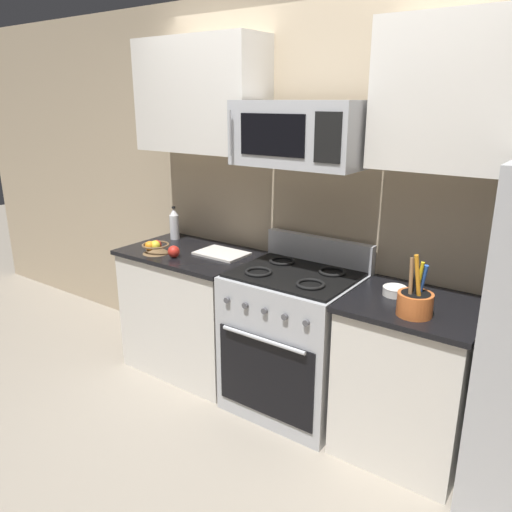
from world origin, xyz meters
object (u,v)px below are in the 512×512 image
(microwave, at_px, (302,134))
(apple_loose, at_px, (174,252))
(prep_bowl, at_px, (395,291))
(fruit_basket, at_px, (155,247))
(range_oven, at_px, (294,340))
(cutting_board, at_px, (222,253))
(utensil_crock, at_px, (415,302))
(bottle_vinegar, at_px, (174,224))

(microwave, relative_size, apple_loose, 9.25)
(prep_bowl, bearing_deg, apple_loose, -171.83)
(microwave, bearing_deg, fruit_basket, -168.90)
(microwave, xyz_separation_m, fruit_basket, (-1.04, -0.20, -0.80))
(range_oven, relative_size, cutting_board, 3.14)
(utensil_crock, bearing_deg, apple_loose, -179.56)
(range_oven, relative_size, prep_bowl, 8.23)
(range_oven, relative_size, apple_loose, 13.30)
(prep_bowl, bearing_deg, cutting_board, 178.78)
(microwave, bearing_deg, prep_bowl, 1.26)
(utensil_crock, height_order, prep_bowl, utensil_crock)
(microwave, relative_size, utensil_crock, 2.33)
(utensil_crock, relative_size, cutting_board, 0.94)
(microwave, xyz_separation_m, utensil_crock, (0.79, -0.19, -0.78))
(prep_bowl, bearing_deg, microwave, -178.74)
(fruit_basket, bearing_deg, range_oven, 9.62)
(utensil_crock, bearing_deg, prep_bowl, 131.54)
(utensil_crock, height_order, cutting_board, utensil_crock)
(apple_loose, distance_m, cutting_board, 0.33)
(apple_loose, height_order, bottle_vinegar, bottle_vinegar)
(cutting_board, bearing_deg, range_oven, -6.07)
(utensil_crock, distance_m, cutting_board, 1.45)
(range_oven, bearing_deg, cutting_board, 173.93)
(cutting_board, bearing_deg, utensil_crock, -9.00)
(utensil_crock, bearing_deg, microwave, 166.73)
(cutting_board, relative_size, prep_bowl, 2.62)
(range_oven, height_order, utensil_crock, utensil_crock)
(microwave, distance_m, cutting_board, 1.06)
(apple_loose, bearing_deg, range_oven, 11.15)
(range_oven, relative_size, utensil_crock, 3.36)
(bottle_vinegar, bearing_deg, prep_bowl, -4.24)
(range_oven, distance_m, fruit_basket, 1.16)
(fruit_basket, height_order, apple_loose, fruit_basket)
(bottle_vinegar, bearing_deg, fruit_basket, -66.11)
(microwave, relative_size, bottle_vinegar, 2.99)
(microwave, height_order, cutting_board, microwave)
(utensil_crock, bearing_deg, cutting_board, 171.00)
(utensil_crock, bearing_deg, range_oven, 168.66)
(microwave, relative_size, prep_bowl, 5.72)
(fruit_basket, relative_size, apple_loose, 2.32)
(fruit_basket, bearing_deg, utensil_crock, 0.57)
(range_oven, bearing_deg, microwave, 90.03)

